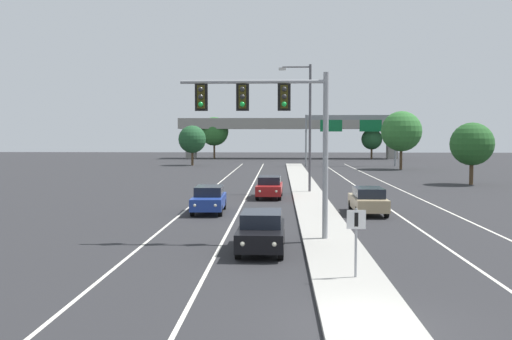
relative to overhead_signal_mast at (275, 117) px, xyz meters
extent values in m
plane|color=#28282B|center=(2.41, -10.88, -5.43)|extent=(260.00, 260.00, 0.00)
cube|color=#9E9B93|center=(2.41, 7.12, -5.36)|extent=(2.40, 110.00, 0.15)
cube|color=silver|center=(-2.29, 14.12, -5.43)|extent=(0.14, 100.00, 0.01)
cube|color=silver|center=(7.11, 14.12, -5.43)|extent=(0.14, 100.00, 0.01)
cube|color=silver|center=(-5.59, 14.12, -5.43)|extent=(0.14, 100.00, 0.01)
cube|color=silver|center=(10.41, 14.12, -5.43)|extent=(0.14, 100.00, 0.01)
cylinder|color=gray|center=(2.18, 0.01, -1.68)|extent=(0.24, 0.24, 7.20)
cylinder|color=gray|center=(-0.97, 0.01, 1.52)|extent=(6.30, 0.16, 0.16)
cube|color=black|center=(0.38, 0.05, 0.87)|extent=(0.56, 0.06, 1.20)
cube|color=#38330F|center=(0.38, 0.01, 0.87)|extent=(0.32, 0.32, 1.00)
sphere|color=#282828|center=(0.38, -0.16, 1.19)|extent=(0.22, 0.22, 0.22)
sphere|color=#282828|center=(0.38, -0.16, 0.87)|extent=(0.22, 0.22, 0.22)
sphere|color=green|center=(0.38, -0.16, 0.55)|extent=(0.22, 0.22, 0.22)
cube|color=black|center=(-1.42, 0.05, 0.87)|extent=(0.56, 0.06, 1.20)
cube|color=#38330F|center=(-1.42, 0.01, 0.87)|extent=(0.32, 0.32, 1.00)
sphere|color=#282828|center=(-1.42, -0.16, 1.19)|extent=(0.22, 0.22, 0.22)
sphere|color=#282828|center=(-1.42, -0.16, 0.87)|extent=(0.22, 0.22, 0.22)
sphere|color=green|center=(-1.42, -0.16, 0.55)|extent=(0.22, 0.22, 0.22)
cube|color=black|center=(-3.22, 0.05, 0.87)|extent=(0.56, 0.06, 1.20)
cube|color=#38330F|center=(-3.22, 0.01, 0.87)|extent=(0.32, 0.32, 1.00)
sphere|color=#282828|center=(-3.22, -0.16, 1.19)|extent=(0.22, 0.22, 0.22)
sphere|color=#282828|center=(-3.22, -0.16, 0.87)|extent=(0.22, 0.22, 0.22)
sphere|color=green|center=(-3.22, -0.16, 0.55)|extent=(0.22, 0.22, 0.22)
cylinder|color=gray|center=(2.61, -6.67, -4.18)|extent=(0.08, 0.08, 2.20)
cube|color=white|center=(2.61, -6.70, -3.43)|extent=(0.60, 0.03, 0.60)
cube|color=black|center=(2.61, -6.72, -3.43)|extent=(0.12, 0.01, 0.44)
cylinder|color=#4C4C51|center=(2.60, 20.23, -0.28)|extent=(0.20, 0.20, 10.00)
cylinder|color=#4C4C51|center=(1.50, 20.23, 4.52)|extent=(2.20, 0.12, 0.12)
cube|color=#B7B7B2|center=(0.40, 20.23, 4.37)|extent=(0.56, 0.28, 0.20)
cube|color=black|center=(-0.54, -2.13, -4.76)|extent=(1.88, 4.43, 0.70)
cube|color=black|center=(-0.53, -1.91, -4.13)|extent=(1.63, 2.40, 0.56)
sphere|color=#EAE5C6|center=(0.00, -4.32, -4.71)|extent=(0.18, 0.18, 0.18)
sphere|color=#EAE5C6|center=(-1.15, -4.30, -4.71)|extent=(0.18, 0.18, 0.18)
cylinder|color=black|center=(0.24, -3.64, -5.11)|extent=(0.23, 0.64, 0.64)
cylinder|color=black|center=(-1.36, -3.62, -5.11)|extent=(0.23, 0.64, 0.64)
cylinder|color=black|center=(0.29, -0.64, -5.11)|extent=(0.23, 0.64, 0.64)
cylinder|color=black|center=(-1.31, -0.62, -5.11)|extent=(0.23, 0.64, 0.64)
cube|color=navy|center=(-4.02, 8.82, -4.76)|extent=(1.92, 4.45, 0.70)
cube|color=black|center=(-4.02, 9.04, -4.13)|extent=(1.65, 2.42, 0.56)
sphere|color=#EAE5C6|center=(-3.38, 6.65, -4.71)|extent=(0.18, 0.18, 0.18)
sphere|color=#EAE5C6|center=(-4.54, 6.62, -4.71)|extent=(0.18, 0.18, 0.18)
cylinder|color=black|center=(-3.18, 7.34, -5.11)|extent=(0.24, 0.65, 0.64)
cylinder|color=black|center=(-4.78, 7.29, -5.11)|extent=(0.24, 0.65, 0.64)
cylinder|color=black|center=(-3.26, 10.34, -5.11)|extent=(0.24, 0.65, 0.64)
cylinder|color=black|center=(-4.86, 10.29, -5.11)|extent=(0.24, 0.65, 0.64)
cube|color=maroon|center=(-0.53, 16.68, -4.76)|extent=(1.93, 4.45, 0.70)
cube|color=black|center=(-0.53, 16.90, -4.13)|extent=(1.65, 2.42, 0.56)
sphere|color=#EAE5C6|center=(-0.02, 14.48, -4.71)|extent=(0.18, 0.18, 0.18)
sphere|color=#EAE5C6|center=(-1.17, 14.52, -4.71)|extent=(0.18, 0.18, 0.18)
cylinder|color=black|center=(0.22, 15.16, -5.11)|extent=(0.24, 0.65, 0.64)
cylinder|color=black|center=(-1.38, 15.20, -5.11)|extent=(0.24, 0.65, 0.64)
cylinder|color=black|center=(0.31, 18.16, -5.11)|extent=(0.24, 0.65, 0.64)
cylinder|color=black|center=(-1.29, 18.20, -5.11)|extent=(0.24, 0.65, 0.64)
cube|color=tan|center=(5.39, 8.67, -4.76)|extent=(1.82, 4.41, 0.70)
cube|color=black|center=(5.39, 8.45, -4.13)|extent=(1.59, 2.38, 0.56)
sphere|color=#EAE5C6|center=(4.80, 10.84, -4.71)|extent=(0.18, 0.18, 0.18)
sphere|color=#EAE5C6|center=(5.96, 10.85, -4.71)|extent=(0.18, 0.18, 0.18)
cylinder|color=black|center=(4.58, 10.16, -5.11)|extent=(0.22, 0.64, 0.64)
cylinder|color=black|center=(6.18, 10.17, -5.11)|extent=(0.22, 0.64, 0.64)
cylinder|color=black|center=(4.60, 7.16, -5.11)|extent=(0.22, 0.64, 0.64)
cylinder|color=black|center=(6.20, 7.17, -5.11)|extent=(0.22, 0.64, 0.64)
cylinder|color=gray|center=(4.11, 58.50, -1.68)|extent=(0.28, 0.28, 7.50)
cylinder|color=gray|center=(17.11, 58.50, -1.68)|extent=(0.28, 0.28, 7.50)
cube|color=gray|center=(10.61, 58.50, 1.67)|extent=(13.00, 0.36, 0.70)
cube|color=#0F6033|center=(7.75, 58.30, 0.47)|extent=(3.20, 0.08, 1.70)
cube|color=#0F6033|center=(13.47, 58.30, 0.47)|extent=(3.20, 0.08, 1.70)
cube|color=gray|center=(2.41, 83.55, 0.77)|extent=(42.40, 6.40, 1.10)
cube|color=gray|center=(2.41, 80.55, 1.77)|extent=(42.40, 0.36, 0.90)
cube|color=gray|center=(-16.79, 83.55, -2.61)|extent=(1.80, 2.40, 5.65)
cube|color=gray|center=(21.61, 83.55, -2.61)|extent=(1.80, 2.40, 5.65)
cylinder|color=#4C3823|center=(17.65, 82.89, -4.36)|extent=(0.36, 0.36, 2.14)
sphere|color=#1E4C28|center=(17.65, 82.89, -1.73)|extent=(3.91, 3.91, 3.91)
cylinder|color=#4C3823|center=(-12.81, 59.23, -4.31)|extent=(0.36, 0.36, 2.26)
sphere|color=#1E4C28|center=(-12.81, 59.23, -1.53)|extent=(4.13, 4.13, 4.13)
cylinder|color=#4C3823|center=(18.00, 28.43, -4.34)|extent=(0.36, 0.36, 2.18)
sphere|color=#235623|center=(18.00, 28.43, -1.66)|extent=(3.98, 3.98, 3.98)
cylinder|color=#4C3823|center=(16.31, 50.85, -3.97)|extent=(0.36, 0.36, 2.92)
sphere|color=#2D6B2D|center=(16.31, 50.85, -0.38)|extent=(5.34, 5.34, 5.34)
cylinder|color=#4C3823|center=(-12.24, 82.92, -3.94)|extent=(0.36, 0.36, 2.99)
sphere|color=#2D6B2D|center=(-12.24, 82.92, -0.25)|extent=(5.47, 5.47, 5.47)
camera|label=1|loc=(0.17, -24.48, -0.73)|focal=39.57mm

